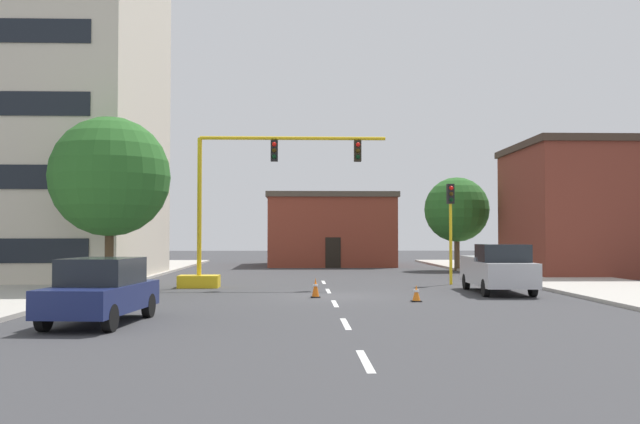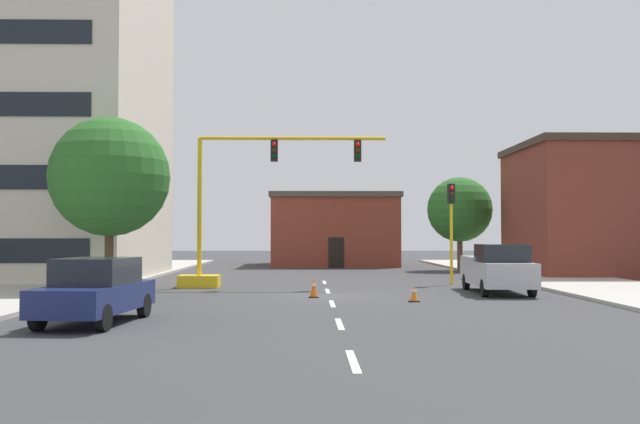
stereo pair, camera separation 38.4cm
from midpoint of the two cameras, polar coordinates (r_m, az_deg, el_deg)
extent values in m
plane|color=#38383A|center=(27.31, 0.48, -6.82)|extent=(160.00, 160.00, 0.00)
cube|color=#B2ADA3|center=(36.99, -19.38, -5.32)|extent=(6.00, 56.00, 0.14)
cube|color=#B2ADA3|center=(37.68, 18.97, -5.26)|extent=(6.00, 56.00, 0.14)
cube|color=silver|center=(13.44, 2.84, -11.93)|extent=(0.16, 2.40, 0.01)
cube|color=silver|center=(18.87, 1.49, -9.03)|extent=(0.16, 2.40, 0.01)
cube|color=silver|center=(24.33, 0.76, -7.42)|extent=(0.16, 2.40, 0.01)
cube|color=silver|center=(29.80, 0.30, -6.40)|extent=(0.16, 2.40, 0.01)
cube|color=silver|center=(35.29, -0.02, -5.70)|extent=(0.16, 2.40, 0.01)
cube|color=beige|center=(41.96, -23.14, 8.67)|extent=(13.54, 13.00, 19.86)
cube|color=brown|center=(55.49, 0.61, -1.67)|extent=(9.40, 9.77, 5.13)
cube|color=#4C4238|center=(55.57, 0.61, 1.18)|extent=(9.70, 10.07, 0.40)
cube|color=black|center=(50.59, 0.84, -3.31)|extent=(1.10, 0.06, 2.20)
cube|color=brown|center=(45.35, 23.37, -0.06)|extent=(12.91, 8.80, 7.35)
cube|color=#3D2D23|center=(45.62, 23.30, 4.80)|extent=(13.21, 9.10, 0.40)
cube|color=yellow|center=(32.24, -10.10, -5.55)|extent=(1.80, 1.20, 0.55)
cylinder|color=yellow|center=(32.20, -10.07, 0.45)|extent=(0.20, 0.20, 6.20)
cylinder|color=yellow|center=(32.14, -2.55, 5.98)|extent=(8.41, 0.16, 0.16)
cube|color=black|center=(32.09, -4.06, 4.96)|extent=(0.32, 0.36, 0.95)
sphere|color=red|center=(31.94, -4.07, 5.49)|extent=(0.20, 0.20, 0.20)
sphere|color=#38280A|center=(31.90, -4.08, 4.99)|extent=(0.20, 0.20, 0.20)
sphere|color=black|center=(31.87, -4.08, 4.49)|extent=(0.20, 0.20, 0.20)
cube|color=black|center=(32.16, 2.72, 4.94)|extent=(0.32, 0.36, 0.95)
sphere|color=red|center=(32.01, 2.74, 5.47)|extent=(0.20, 0.20, 0.20)
sphere|color=#38280A|center=(31.97, 2.74, 4.97)|extent=(0.20, 0.20, 0.20)
sphere|color=black|center=(31.94, 2.74, 4.48)|extent=(0.20, 0.20, 0.20)
cylinder|color=yellow|center=(34.16, 10.21, -1.78)|extent=(0.14, 0.14, 4.80)
cube|color=black|center=(34.22, 10.19, 1.45)|extent=(0.32, 0.36, 0.95)
sphere|color=red|center=(34.05, 10.25, 1.93)|extent=(0.20, 0.20, 0.20)
sphere|color=#38280A|center=(34.03, 10.25, 1.46)|extent=(0.20, 0.20, 0.20)
sphere|color=black|center=(34.02, 10.26, 0.99)|extent=(0.20, 0.20, 0.20)
cylinder|color=brown|center=(47.73, 10.79, -3.21)|extent=(0.36, 0.36, 2.45)
sphere|color=#286023|center=(47.74, 10.77, 0.20)|extent=(4.30, 4.30, 4.30)
cylinder|color=#4C3823|center=(30.35, -17.04, -3.49)|extent=(0.36, 0.36, 2.92)
sphere|color=#286023|center=(30.44, -16.98, 2.76)|extent=(4.95, 4.95, 4.95)
cube|color=#BCBCC1|center=(29.66, 13.78, -4.80)|extent=(2.19, 5.47, 0.95)
cube|color=#1E2328|center=(28.75, 14.19, -3.25)|extent=(1.90, 1.86, 0.70)
cube|color=#BCBCC1|center=(30.79, 13.26, -3.66)|extent=(2.10, 2.88, 0.16)
cylinder|color=black|center=(28.14, 16.46, -5.91)|extent=(0.24, 0.69, 0.68)
cylinder|color=black|center=(27.70, 12.86, -6.00)|extent=(0.24, 0.69, 0.68)
cylinder|color=black|center=(31.68, 14.60, -5.47)|extent=(0.24, 0.69, 0.68)
cylinder|color=black|center=(31.28, 11.39, -5.54)|extent=(0.24, 0.69, 0.68)
cube|color=navy|center=(19.72, -17.87, -6.62)|extent=(2.26, 4.65, 0.70)
cube|color=#1E2328|center=(19.77, -17.75, -4.58)|extent=(1.91, 2.45, 0.70)
cylinder|color=black|center=(21.47, -18.44, -7.16)|extent=(0.28, 0.70, 0.68)
cylinder|color=black|center=(20.91, -14.22, -7.34)|extent=(0.28, 0.70, 0.68)
cylinder|color=black|center=(18.68, -22.00, -7.92)|extent=(0.28, 0.70, 0.68)
cylinder|color=black|center=(18.04, -17.22, -8.20)|extent=(0.28, 0.70, 0.68)
cube|color=black|center=(25.26, 7.37, -7.16)|extent=(0.36, 0.36, 0.04)
cone|color=orange|center=(25.24, 7.36, -6.50)|extent=(0.28, 0.28, 0.55)
cylinder|color=white|center=(25.23, 7.36, -6.35)|extent=(0.19, 0.19, 0.08)
cube|color=black|center=(26.69, -0.78, -6.90)|extent=(0.36, 0.36, 0.04)
cone|color=orange|center=(26.66, -0.78, -6.11)|extent=(0.28, 0.28, 0.70)
cylinder|color=white|center=(26.66, -0.78, -5.93)|extent=(0.19, 0.19, 0.08)
camera|label=1|loc=(0.19, -90.34, 0.01)|focal=39.56mm
camera|label=2|loc=(0.19, 89.66, -0.01)|focal=39.56mm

